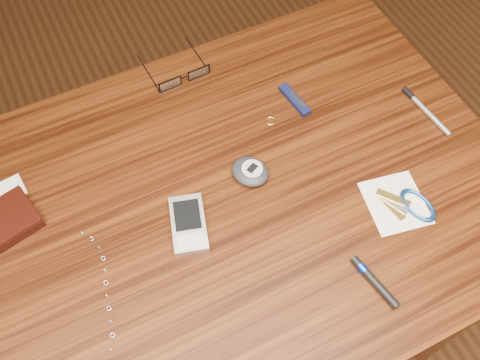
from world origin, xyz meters
The scene contains 11 objects.
ground centered at (0.00, 0.00, 0.00)m, with size 3.80×3.80×0.00m, color #472814.
desk centered at (0.00, 0.00, 0.65)m, with size 1.00×0.70×0.75m.
wallet_and_card centered at (-0.34, 0.12, 0.76)m, with size 0.12×0.14×0.02m.
eyeglasses centered at (0.05, 0.28, 0.76)m, with size 0.11×0.12×0.02m.
gold_ring centered at (0.15, 0.11, 0.75)m, with size 0.02×0.02×0.00m, color #EDDA67.
pda_phone centered at (-0.07, -0.02, 0.76)m, with size 0.08×0.11×0.02m.
pedometer centered at (0.06, 0.03, 0.76)m, with size 0.08×0.08×0.03m.
notepad_keys centered at (0.27, -0.14, 0.75)m, with size 0.12×0.12×0.01m.
pocket_knife centered at (0.21, 0.14, 0.76)m, with size 0.03×0.08×0.01m.
silver_pen centered at (0.42, 0.01, 0.75)m, with size 0.02×0.13×0.01m.
black_blue_pen centered at (0.15, -0.23, 0.76)m, with size 0.03×0.10×0.01m.
Camera 1 is at (-0.17, -0.40, 1.54)m, focal length 40.00 mm.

